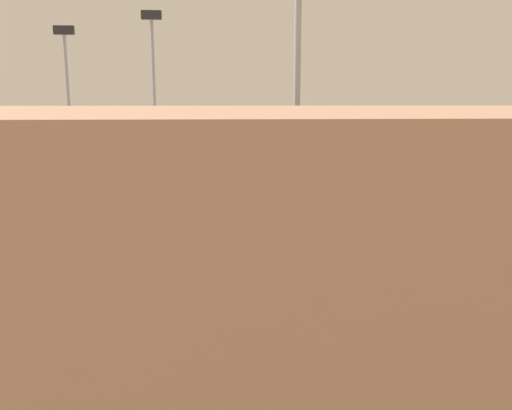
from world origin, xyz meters
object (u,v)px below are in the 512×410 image
light_mast_1 (298,19)px  train_on_track_8 (111,264)px  train_on_track_3 (217,199)px  light_mast_0 (154,78)px  train_on_track_7 (239,235)px  train_on_track_1 (112,182)px  light_mast_2 (67,86)px

light_mast_1 → train_on_track_8: bearing=-9.1°
train_on_track_3 → light_mast_0: bearing=-62.7°
train_on_track_7 → light_mast_1: bearing=116.4°
train_on_track_1 → light_mast_1: size_ratio=2.47×
train_on_track_8 → light_mast_2: (13.73, -43.19, 13.27)m
train_on_track_1 → train_on_track_7: 33.90m
light_mast_0 → light_mast_1: (-14.16, 44.19, 1.90)m
train_on_track_8 → train_on_track_3: same height
train_on_track_1 → light_mast_1: bearing=117.5°
train_on_track_8 → train_on_track_7: (-9.24, -5.00, 0.60)m
train_on_track_1 → train_on_track_3: train_on_track_1 is taller
train_on_track_3 → light_mast_1: 32.01m
light_mast_1 → light_mast_2: (26.47, -45.23, -3.00)m
light_mast_0 → light_mast_2: (12.31, -1.03, -1.10)m
train_on_track_1 → light_mast_2: (7.18, -8.19, 12.67)m
train_on_track_3 → light_mast_0: (8.85, -17.16, 14.40)m
train_on_track_1 → light_mast_0: bearing=-125.6°
train_on_track_3 → light_mast_0: 24.09m
light_mast_2 → train_on_track_3: bearing=139.3°
light_mast_0 → light_mast_1: bearing=107.8°
light_mast_0 → train_on_track_7: bearing=106.0°
train_on_track_1 → train_on_track_3: bearing=144.4°
light_mast_1 → light_mast_2: light_mast_1 is taller
train_on_track_1 → train_on_track_3: size_ratio=1.00×
light_mast_1 → train_on_track_3: bearing=-78.9°
train_on_track_1 → light_mast_1: (-19.29, 37.03, 15.67)m
train_on_track_8 → light_mast_2: 47.23m
train_on_track_3 → light_mast_2: bearing=-40.7°
train_on_track_3 → train_on_track_8: bearing=73.4°
light_mast_1 → train_on_track_1: bearing=-62.5°
light_mast_0 → light_mast_2: light_mast_0 is taller
train_on_track_1 → train_on_track_8: size_ratio=1.00×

